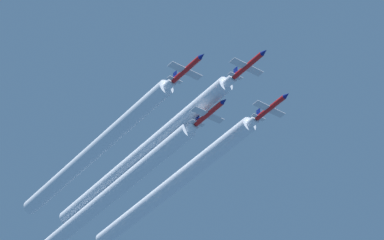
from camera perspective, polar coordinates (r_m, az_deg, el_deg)
The scene contains 8 objects.
jet_lead at distance 275.08m, azimuth 2.85°, elevation 2.77°, with size 9.00×13.11×3.15m.
jet_left_wingman at distance 285.31m, azimuth 3.99°, elevation 0.66°, with size 9.00×13.11×3.15m.
jet_right_wingman at distance 273.49m, azimuth -0.23°, elevation 2.59°, with size 9.00×13.11×3.15m.
jet_slot at distance 282.96m, azimuth 0.89°, elevation 0.37°, with size 9.00×13.11×3.15m.
smoke_trail_lead at distance 303.50m, azimuth -2.48°, elevation -1.70°, with size 4.21×78.36×4.21m.
smoke_trail_left_wingman at distance 311.78m, azimuth -0.93°, elevation -3.21°, with size 4.21×71.99×4.21m.
smoke_trail_right_wingman at distance 300.03m, azimuth -4.80°, elevation -1.46°, with size 4.21×68.91×4.21m.
smoke_trail_slot at distance 310.71m, azimuth -3.77°, elevation -3.48°, with size 4.21×71.69×4.21m.
Camera 1 is at (135.08, 168.26, 2.81)m, focal length 106.83 mm.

